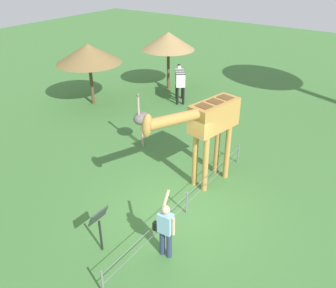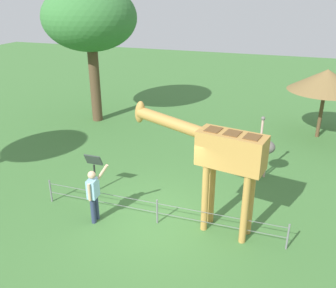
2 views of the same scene
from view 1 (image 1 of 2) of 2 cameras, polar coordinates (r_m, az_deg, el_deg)
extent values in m
plane|color=#427538|center=(10.92, 1.99, -10.52)|extent=(60.00, 60.00, 0.00)
cylinder|color=#BC8942|center=(11.24, 6.02, -3.24)|extent=(0.18, 0.18, 1.96)
cylinder|color=#BC8942|center=(11.48, 4.36, -2.41)|extent=(0.18, 0.18, 1.96)
cylinder|color=#BC8942|center=(11.99, 9.46, -1.29)|extent=(0.18, 0.18, 1.96)
cylinder|color=#BC8942|center=(12.22, 7.84, -0.55)|extent=(0.18, 0.18, 1.96)
cube|color=#BC8942|center=(11.07, 7.40, 4.55)|extent=(1.80, 1.02, 0.90)
cube|color=brown|center=(10.53, 5.82, 6.08)|extent=(0.44, 0.50, 0.02)
cube|color=brown|center=(10.89, 7.56, 6.76)|extent=(0.44, 0.50, 0.02)
cube|color=brown|center=(11.26, 9.19, 7.39)|extent=(0.44, 0.50, 0.02)
cylinder|color=#BC8942|center=(9.77, 1.35, 4.06)|extent=(2.18, 0.73, 0.61)
ellipsoid|color=#BC8942|center=(9.06, -3.37, 2.96)|extent=(0.41, 0.33, 0.67)
cylinder|color=brown|center=(8.95, -3.10, 3.90)|extent=(0.05, 0.05, 0.14)
cylinder|color=brown|center=(9.02, -3.71, 4.08)|extent=(0.05, 0.05, 0.14)
cylinder|color=navy|center=(9.36, -0.92, -15.42)|extent=(0.14, 0.14, 0.78)
cylinder|color=navy|center=(9.28, 0.17, -15.86)|extent=(0.14, 0.14, 0.78)
cube|color=#8CBFE0|center=(8.87, -0.39, -12.57)|extent=(0.26, 0.38, 0.55)
sphere|color=#D8AD8C|center=(8.60, -0.40, -10.49)|extent=(0.22, 0.22, 0.22)
cylinder|color=#D8AD8C|center=(8.80, -0.43, -9.06)|extent=(0.37, 0.10, 0.50)
cylinder|color=#D8AD8C|center=(8.78, 0.87, -13.08)|extent=(0.08, 0.08, 0.50)
cube|color=black|center=(9.04, -1.77, -13.10)|extent=(0.13, 0.21, 0.24)
cylinder|color=black|center=(18.73, 1.38, 8.66)|extent=(0.12, 0.12, 0.95)
cylinder|color=black|center=(18.74, 2.30, 8.66)|extent=(0.12, 0.12, 0.95)
cylinder|color=black|center=(17.98, 1.50, 7.78)|extent=(0.12, 0.12, 0.95)
cylinder|color=black|center=(18.00, 2.47, 7.79)|extent=(0.12, 0.12, 0.95)
cube|color=silver|center=(17.62, 2.05, 10.01)|extent=(0.40, 0.46, 0.60)
cube|color=black|center=(17.78, 2.02, 10.18)|extent=(0.40, 0.46, 0.60)
cube|color=silver|center=(17.94, 1.98, 10.36)|extent=(0.40, 0.46, 0.60)
cube|color=black|center=(18.10, 1.95, 10.53)|extent=(0.40, 0.46, 0.60)
cube|color=silver|center=(18.26, 1.92, 10.70)|extent=(0.40, 0.46, 0.60)
cube|color=black|center=(18.43, 1.89, 10.86)|extent=(0.40, 0.46, 0.60)
cube|color=silver|center=(18.59, 1.86, 11.03)|extent=(0.40, 0.46, 0.60)
cylinder|color=silver|center=(18.77, 1.82, 11.68)|extent=(0.47, 0.42, 0.47)
ellipsoid|color=black|center=(18.97, 1.79, 12.34)|extent=(0.43, 0.38, 0.22)
cylinder|color=#CC9E93|center=(14.01, -4.12, 1.24)|extent=(0.07, 0.07, 0.90)
cylinder|color=#CC9E93|center=(14.21, -4.22, 1.65)|extent=(0.07, 0.07, 0.90)
ellipsoid|color=#66605B|center=(13.80, -4.27, 4.14)|extent=(0.70, 0.56, 0.49)
cylinder|color=#CC9E93|center=(13.47, -4.76, 6.05)|extent=(0.08, 0.08, 0.80)
sphere|color=#66605B|center=(13.30, -4.84, 7.84)|extent=(0.14, 0.14, 0.14)
cylinder|color=brown|center=(18.25, -12.14, 9.40)|extent=(0.16, 0.16, 2.11)
cone|color=brown|center=(17.82, -12.64, 13.98)|extent=(3.14, 3.14, 0.91)
cylinder|color=brown|center=(20.00, 0.05, 11.87)|extent=(0.16, 0.16, 2.19)
cone|color=#997A4C|center=(19.60, 0.05, 16.22)|extent=(2.82, 2.82, 0.91)
cylinder|color=black|center=(9.55, -10.73, -14.24)|extent=(0.06, 0.06, 0.95)
cube|color=#333D38|center=(9.12, -11.10, -11.22)|extent=(0.56, 0.21, 0.38)
cylinder|color=slate|center=(13.20, 11.17, -1.50)|extent=(0.05, 0.05, 0.75)
cylinder|color=slate|center=(10.59, 3.00, -9.37)|extent=(0.05, 0.05, 0.75)
cylinder|color=slate|center=(8.64, -10.45, -21.06)|extent=(0.05, 0.05, 0.75)
cube|color=slate|center=(10.43, 3.04, -8.23)|extent=(7.00, 0.01, 0.01)
cube|color=slate|center=(10.62, 3.00, -9.53)|extent=(7.00, 0.01, 0.01)
camera|label=2|loc=(10.89, 56.89, 12.11)|focal=39.01mm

